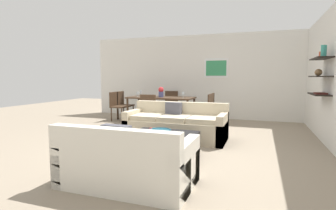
{
  "coord_description": "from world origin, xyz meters",
  "views": [
    {
      "loc": [
        1.79,
        -5.05,
        1.34
      ],
      "look_at": [
        -0.07,
        0.2,
        0.75
      ],
      "focal_mm": 28.33,
      "sensor_mm": 36.0,
      "label": 1
    }
  ],
  "objects_px": {
    "dining_chair_left_near": "(117,104)",
    "wine_glass_left_far": "(141,92)",
    "dining_chair_right_far": "(208,106)",
    "centerpiece_vase": "(161,92)",
    "sofa_beige": "(176,126)",
    "dining_chair_head": "(170,103)",
    "loveseat_white": "(127,162)",
    "decorative_bowl": "(160,132)",
    "wine_glass_left_near": "(138,93)",
    "dining_chair_foot": "(150,108)",
    "apple_on_coffee_table": "(151,130)",
    "coffee_table": "(162,145)",
    "dining_chair_left_far": "(123,103)",
    "dining_chair_right_near": "(206,108)",
    "wine_glass_right_near": "(183,94)",
    "dining_table": "(161,99)"
  },
  "relations": [
    {
      "from": "sofa_beige",
      "to": "centerpiece_vase",
      "type": "relative_size",
      "value": 7.11
    },
    {
      "from": "coffee_table",
      "to": "centerpiece_vase",
      "type": "bearing_deg",
      "value": 111.24
    },
    {
      "from": "dining_chair_left_near",
      "to": "centerpiece_vase",
      "type": "height_order",
      "value": "centerpiece_vase"
    },
    {
      "from": "dining_chair_foot",
      "to": "loveseat_white",
      "type": "bearing_deg",
      "value": -70.76
    },
    {
      "from": "sofa_beige",
      "to": "apple_on_coffee_table",
      "type": "bearing_deg",
      "value": -94.01
    },
    {
      "from": "coffee_table",
      "to": "dining_chair_left_near",
      "type": "distance_m",
      "value": 4.01
    },
    {
      "from": "loveseat_white",
      "to": "decorative_bowl",
      "type": "xyz_separation_m",
      "value": [
        -0.06,
        1.27,
        0.13
      ]
    },
    {
      "from": "decorative_bowl",
      "to": "dining_chair_right_far",
      "type": "distance_m",
      "value": 3.45
    },
    {
      "from": "centerpiece_vase",
      "to": "wine_glass_left_near",
      "type": "bearing_deg",
      "value": -174.1
    },
    {
      "from": "sofa_beige",
      "to": "dining_chair_head",
      "type": "bearing_deg",
      "value": 111.38
    },
    {
      "from": "dining_chair_foot",
      "to": "dining_chair_left_near",
      "type": "bearing_deg",
      "value": 154.75
    },
    {
      "from": "wine_glass_left_far",
      "to": "centerpiece_vase",
      "type": "relative_size",
      "value": 0.58
    },
    {
      "from": "sofa_beige",
      "to": "dining_chair_left_near",
      "type": "distance_m",
      "value": 3.04
    },
    {
      "from": "loveseat_white",
      "to": "dining_chair_right_near",
      "type": "height_order",
      "value": "dining_chair_right_near"
    },
    {
      "from": "apple_on_coffee_table",
      "to": "wine_glass_right_near",
      "type": "height_order",
      "value": "wine_glass_right_near"
    },
    {
      "from": "dining_chair_left_near",
      "to": "wine_glass_left_far",
      "type": "height_order",
      "value": "wine_glass_left_far"
    },
    {
      "from": "dining_chair_left_far",
      "to": "dining_chair_head",
      "type": "relative_size",
      "value": 1.0
    },
    {
      "from": "wine_glass_left_near",
      "to": "dining_chair_foot",
      "type": "bearing_deg",
      "value": -46.18
    },
    {
      "from": "coffee_table",
      "to": "wine_glass_left_near",
      "type": "xyz_separation_m",
      "value": [
        -1.96,
        3.1,
        0.66
      ]
    },
    {
      "from": "dining_chair_right_near",
      "to": "centerpiece_vase",
      "type": "relative_size",
      "value": 2.93
    },
    {
      "from": "wine_glass_left_near",
      "to": "centerpiece_vase",
      "type": "distance_m",
      "value": 0.73
    },
    {
      "from": "dining_chair_head",
      "to": "wine_glass_left_near",
      "type": "height_order",
      "value": "wine_glass_left_near"
    },
    {
      "from": "dining_chair_right_far",
      "to": "centerpiece_vase",
      "type": "height_order",
      "value": "centerpiece_vase"
    },
    {
      "from": "apple_on_coffee_table",
      "to": "dining_chair_head",
      "type": "xyz_separation_m",
      "value": [
        -1.01,
        3.99,
        0.08
      ]
    },
    {
      "from": "apple_on_coffee_table",
      "to": "dining_chair_left_near",
      "type": "relative_size",
      "value": 0.09
    },
    {
      "from": "apple_on_coffee_table",
      "to": "dining_chair_right_far",
      "type": "bearing_deg",
      "value": 83.68
    },
    {
      "from": "wine_glass_right_near",
      "to": "sofa_beige",
      "type": "bearing_deg",
      "value": -78.2
    },
    {
      "from": "wine_glass_left_near",
      "to": "sofa_beige",
      "type": "bearing_deg",
      "value": -45.44
    },
    {
      "from": "dining_table",
      "to": "decorative_bowl",
      "type": "bearing_deg",
      "value": -69.41
    },
    {
      "from": "dining_chair_right_near",
      "to": "dining_chair_right_far",
      "type": "xyz_separation_m",
      "value": [
        0.0,
        0.4,
        0.0
      ]
    },
    {
      "from": "dining_chair_head",
      "to": "decorative_bowl",
      "type": "bearing_deg",
      "value": -73.44
    },
    {
      "from": "sofa_beige",
      "to": "wine_glass_left_far",
      "type": "distance_m",
      "value": 2.8
    },
    {
      "from": "dining_chair_left_far",
      "to": "centerpiece_vase",
      "type": "xyz_separation_m",
      "value": [
        1.4,
        -0.24,
        0.4
      ]
    },
    {
      "from": "sofa_beige",
      "to": "dining_chair_head",
      "type": "height_order",
      "value": "dining_chair_head"
    },
    {
      "from": "coffee_table",
      "to": "dining_chair_right_far",
      "type": "relative_size",
      "value": 1.27
    },
    {
      "from": "coffee_table",
      "to": "wine_glass_left_far",
      "type": "bearing_deg",
      "value": 120.56
    },
    {
      "from": "loveseat_white",
      "to": "dining_chair_head",
      "type": "height_order",
      "value": "dining_chair_head"
    },
    {
      "from": "decorative_bowl",
      "to": "wine_glass_left_far",
      "type": "height_order",
      "value": "wine_glass_left_far"
    },
    {
      "from": "apple_on_coffee_table",
      "to": "dining_chair_right_near",
      "type": "distance_m",
      "value": 2.96
    },
    {
      "from": "wine_glass_right_near",
      "to": "dining_chair_right_near",
      "type": "bearing_deg",
      "value": -7.69
    },
    {
      "from": "coffee_table",
      "to": "wine_glass_left_near",
      "type": "height_order",
      "value": "wine_glass_left_near"
    },
    {
      "from": "dining_chair_foot",
      "to": "wine_glass_right_near",
      "type": "xyz_separation_m",
      "value": [
        0.71,
        0.74,
        0.36
      ]
    },
    {
      "from": "dining_chair_foot",
      "to": "wine_glass_left_near",
      "type": "bearing_deg",
      "value": 133.82
    },
    {
      "from": "wine_glass_left_far",
      "to": "apple_on_coffee_table",
      "type": "bearing_deg",
      "value": -61.95
    },
    {
      "from": "dining_table",
      "to": "loveseat_white",
      "type": "bearing_deg",
      "value": -74.21
    },
    {
      "from": "sofa_beige",
      "to": "coffee_table",
      "type": "xyz_separation_m",
      "value": [
        0.15,
        -1.26,
        -0.1
      ]
    },
    {
      "from": "dining_chair_right_near",
      "to": "loveseat_white",
      "type": "bearing_deg",
      "value": -91.43
    },
    {
      "from": "dining_chair_right_far",
      "to": "centerpiece_vase",
      "type": "bearing_deg",
      "value": -170.19
    },
    {
      "from": "dining_table",
      "to": "dining_chair_right_near",
      "type": "bearing_deg",
      "value": -8.27
    },
    {
      "from": "dining_chair_left_near",
      "to": "dining_chair_foot",
      "type": "relative_size",
      "value": 1.0
    }
  ]
}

